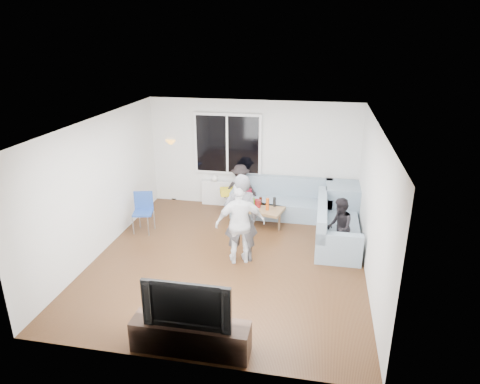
% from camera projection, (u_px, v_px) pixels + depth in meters
% --- Properties ---
extents(floor, '(5.00, 5.50, 0.04)m').
position_uv_depth(floor, '(229.00, 260.00, 8.08)').
color(floor, '#56351C').
rests_on(floor, ground).
extents(ceiling, '(5.00, 5.50, 0.04)m').
position_uv_depth(ceiling, '(227.00, 122.00, 7.15)').
color(ceiling, white).
rests_on(ceiling, ground).
extents(wall_back, '(5.00, 0.04, 2.60)m').
position_uv_depth(wall_back, '(253.00, 155.00, 10.17)').
color(wall_back, silver).
rests_on(wall_back, ground).
extents(wall_front, '(5.00, 0.04, 2.60)m').
position_uv_depth(wall_front, '(179.00, 277.00, 5.07)').
color(wall_front, silver).
rests_on(wall_front, ground).
extents(wall_left, '(0.04, 5.50, 2.60)m').
position_uv_depth(wall_left, '(98.00, 186.00, 8.06)').
color(wall_left, silver).
rests_on(wall_left, ground).
extents(wall_right, '(0.04, 5.50, 2.60)m').
position_uv_depth(wall_right, '(374.00, 205.00, 7.17)').
color(wall_right, silver).
rests_on(wall_right, ground).
extents(window_frame, '(1.62, 0.06, 1.47)m').
position_uv_depth(window_frame, '(228.00, 144.00, 10.11)').
color(window_frame, white).
rests_on(window_frame, wall_back).
extents(window_glass, '(1.50, 0.02, 1.35)m').
position_uv_depth(window_glass, '(227.00, 145.00, 10.07)').
color(window_glass, black).
rests_on(window_glass, window_frame).
extents(window_mullion, '(0.05, 0.03, 1.35)m').
position_uv_depth(window_mullion, '(227.00, 145.00, 10.06)').
color(window_mullion, white).
rests_on(window_mullion, window_frame).
extents(radiator, '(1.30, 0.12, 0.62)m').
position_uv_depth(radiator, '(228.00, 193.00, 10.51)').
color(radiator, silver).
rests_on(radiator, floor).
extents(potted_plant, '(0.21, 0.18, 0.32)m').
position_uv_depth(potted_plant, '(241.00, 177.00, 10.26)').
color(potted_plant, '#376E2C').
rests_on(potted_plant, radiator).
extents(vase, '(0.18, 0.18, 0.18)m').
position_uv_depth(vase, '(215.00, 178.00, 10.40)').
color(vase, silver).
rests_on(vase, radiator).
extents(sofa_back_section, '(2.30, 0.85, 0.85)m').
position_uv_depth(sofa_back_section, '(282.00, 198.00, 9.88)').
color(sofa_back_section, gray).
rests_on(sofa_back_section, floor).
extents(sofa_right_section, '(2.00, 0.85, 0.85)m').
position_uv_depth(sofa_right_section, '(338.00, 223.00, 8.59)').
color(sofa_right_section, gray).
rests_on(sofa_right_section, floor).
extents(sofa_corner, '(0.85, 0.85, 0.85)m').
position_uv_depth(sofa_corner, '(344.00, 203.00, 9.63)').
color(sofa_corner, gray).
rests_on(sofa_corner, floor).
extents(cushion_yellow, '(0.46, 0.42, 0.14)m').
position_uv_depth(cushion_yellow, '(228.00, 192.00, 10.05)').
color(cushion_yellow, gold).
rests_on(cushion_yellow, sofa_back_section).
extents(cushion_red, '(0.45, 0.42, 0.13)m').
position_uv_depth(cushion_red, '(242.00, 191.00, 10.07)').
color(cushion_red, maroon).
rests_on(cushion_red, sofa_back_section).
extents(coffee_table, '(1.21, 0.83, 0.40)m').
position_uv_depth(coffee_table, '(258.00, 216.00, 9.50)').
color(coffee_table, '#A07C4D').
rests_on(coffee_table, floor).
extents(pitcher, '(0.17, 0.17, 0.17)m').
position_uv_depth(pitcher, '(257.00, 204.00, 9.41)').
color(pitcher, maroon).
rests_on(pitcher, coffee_table).
extents(side_chair, '(0.48, 0.48, 0.86)m').
position_uv_depth(side_chair, '(143.00, 213.00, 9.05)').
color(side_chair, '#214292').
rests_on(side_chair, floor).
extents(floor_lamp, '(0.32, 0.32, 1.56)m').
position_uv_depth(floor_lamp, '(173.00, 170.00, 10.77)').
color(floor_lamp, orange).
rests_on(floor_lamp, floor).
extents(player_left, '(0.71, 0.56, 1.71)m').
position_uv_depth(player_left, '(241.00, 219.00, 7.75)').
color(player_left, '#49494E').
rests_on(player_left, floor).
extents(player_right, '(0.99, 0.66, 1.56)m').
position_uv_depth(player_right, '(240.00, 223.00, 7.73)').
color(player_right, white).
rests_on(player_right, floor).
extents(spectator_right, '(0.48, 0.59, 1.15)m').
position_uv_depth(spectator_right, '(339.00, 227.00, 8.05)').
color(spectator_right, black).
rests_on(spectator_right, floor).
extents(spectator_back, '(0.85, 0.62, 1.17)m').
position_uv_depth(spectator_back, '(240.00, 189.00, 10.02)').
color(spectator_back, black).
rests_on(spectator_back, floor).
extents(tv_console, '(1.60, 0.40, 0.44)m').
position_uv_depth(tv_console, '(191.00, 336.00, 5.69)').
color(tv_console, '#36231B').
rests_on(tv_console, floor).
extents(television, '(1.17, 0.15, 0.68)m').
position_uv_depth(television, '(189.00, 301.00, 5.50)').
color(television, black).
rests_on(television, tv_console).
extents(bottle_d, '(0.07, 0.07, 0.27)m').
position_uv_depth(bottle_d, '(267.00, 204.00, 9.25)').
color(bottle_d, '#CE5012').
rests_on(bottle_d, coffee_table).
extents(bottle_c, '(0.07, 0.07, 0.17)m').
position_uv_depth(bottle_c, '(261.00, 201.00, 9.56)').
color(bottle_c, black).
rests_on(bottle_c, coffee_table).
extents(bottle_e, '(0.07, 0.07, 0.21)m').
position_uv_depth(bottle_e, '(274.00, 202.00, 9.45)').
color(bottle_e, black).
rests_on(bottle_e, coffee_table).
extents(bottle_a, '(0.07, 0.07, 0.25)m').
position_uv_depth(bottle_a, '(245.00, 199.00, 9.57)').
color(bottle_a, '#F4560E').
rests_on(bottle_a, coffee_table).
extents(bottle_b, '(0.08, 0.08, 0.26)m').
position_uv_depth(bottle_b, '(253.00, 204.00, 9.30)').
color(bottle_b, '#3F931A').
rests_on(bottle_b, coffee_table).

